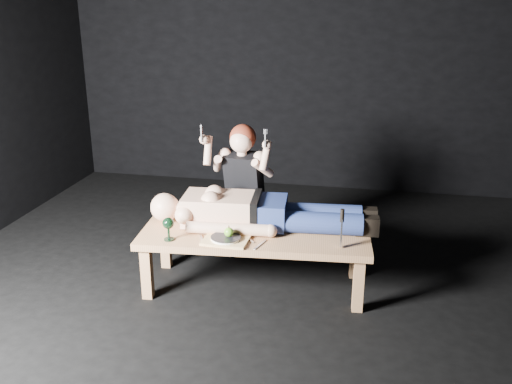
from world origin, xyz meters
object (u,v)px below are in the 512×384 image
(table, at_px, (255,260))
(carving_knife, at_px, (342,229))
(lying_man, at_px, (264,208))
(kneeling_woman, at_px, (247,188))
(goblet, at_px, (168,229))
(serving_tray, at_px, (226,240))

(table, bearing_deg, carving_knife, -17.25)
(table, height_order, lying_man, lying_man)
(carving_knife, bearing_deg, kneeling_woman, 134.22)
(table, xyz_separation_m, goblet, (-0.58, -0.25, 0.31))
(kneeling_woman, bearing_deg, serving_tray, -81.52)
(serving_tray, bearing_deg, goblet, -172.40)
(lying_man, xyz_separation_m, goblet, (-0.62, -0.40, -0.06))
(carving_knife, bearing_deg, serving_tray, 179.43)
(lying_man, distance_m, kneeling_woman, 0.49)
(kneeling_woman, relative_size, carving_knife, 4.14)
(carving_knife, bearing_deg, goblet, -179.37)
(serving_tray, height_order, goblet, goblet)
(goblet, bearing_deg, lying_man, 32.60)
(lying_man, distance_m, carving_knife, 0.66)
(goblet, bearing_deg, kneeling_woman, 64.77)
(lying_man, height_order, goblet, lying_man)
(lying_man, xyz_separation_m, serving_tray, (-0.21, -0.34, -0.13))
(kneeling_woman, bearing_deg, goblet, -107.85)
(table, distance_m, serving_tray, 0.35)
(serving_tray, relative_size, goblet, 1.87)
(lying_man, xyz_separation_m, kneeling_woman, (-0.23, 0.43, 0.00))
(lying_man, height_order, serving_tray, lying_man)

